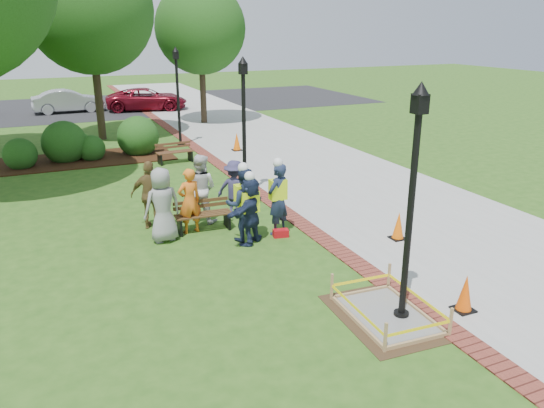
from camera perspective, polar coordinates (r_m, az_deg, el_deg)
name	(u,v)px	position (r m, az deg, el deg)	size (l,w,h in m)	color
ground	(273,265)	(11.97, 0.13, -6.54)	(100.00, 100.00, 0.00)	#285116
sidewalk	(285,152)	(22.58, 1.44, 5.64)	(6.00, 60.00, 0.02)	#9E9E99
brick_edging	(212,159)	(21.43, -6.48, 4.83)	(0.50, 60.00, 0.03)	maroon
mulch_bed	(83,159)	(22.52, -19.69, 4.53)	(7.00, 3.00, 0.05)	#381E0F
parking_lot	(109,106)	(37.50, -17.13, 10.05)	(36.00, 12.00, 0.01)	black
wet_concrete_pad	(387,305)	(10.09, 12.29, -10.61)	(1.81, 2.38, 0.55)	#47331E
bench_near	(204,221)	(13.92, -7.38, -1.87)	(1.49, 0.56, 0.79)	brown
bench_far	(175,157)	(21.06, -10.38, 5.04)	(1.46, 0.59, 0.77)	brown
cone_front	(465,294)	(10.62, 20.05, -9.09)	(0.38, 0.38, 0.74)	black
cone_back	(398,226)	(13.57, 13.44, -2.36)	(0.37, 0.37, 0.72)	black
cone_far	(237,142)	(22.78, -3.80, 6.66)	(0.40, 0.40, 0.78)	black
toolbox	(281,233)	(13.45, 0.94, -3.16)	(0.39, 0.21, 0.19)	#B10D14
lamp_near	(412,188)	(9.29, 14.86, 1.67)	(0.28, 0.28, 4.26)	black
lamp_mid	(244,117)	(16.14, -3.05, 9.31)	(0.28, 0.28, 4.26)	black
lamp_far	(178,89)	(23.73, -10.12, 12.05)	(0.28, 0.28, 4.26)	black
tree_back	(90,10)	(25.96, -19.03, 19.10)	(5.56, 5.56, 8.51)	#3D2D1E
tree_right	(200,28)	(29.35, -7.70, 18.21)	(4.74, 4.74, 7.33)	#3D2D1E
shrub_a	(22,168)	(22.09, -25.28, 3.51)	(1.23, 1.23, 1.23)	#1C4313
shrub_b	(67,161)	(22.59, -21.23, 4.35)	(1.72, 1.72, 1.72)	#1C4313
shrub_c	(93,160)	(22.42, -18.71, 4.53)	(1.07, 1.07, 1.07)	#1C4313
shrub_d	(139,154)	(22.93, -14.07, 5.25)	(1.71, 1.71, 1.71)	#1C4313
shrub_e	(82,152)	(23.89, -19.73, 5.24)	(0.90, 0.90, 0.90)	#1C4313
casual_person_a	(162,205)	(13.21, -11.71, -0.11)	(0.65, 0.48, 1.86)	gray
casual_person_b	(189,201)	(13.65, -8.87, 0.32)	(0.60, 0.44, 1.70)	orange
casual_person_c	(200,188)	(14.39, -7.70, 1.67)	(0.70, 0.69, 1.87)	silver
casual_person_d	(151,195)	(14.14, -12.89, 0.92)	(0.68, 0.58, 1.80)	brown
casual_person_e	(235,189)	(14.63, -4.02, 1.58)	(0.61, 0.60, 1.62)	#333055
hivis_worker_a	(250,208)	(12.82, -2.39, -0.42)	(0.63, 0.61, 1.83)	#1A2C45
hivis_worker_b	(278,197)	(13.37, 0.64, 0.76)	(0.70, 0.62, 2.00)	#1C1E49
hivis_worker_c	(244,203)	(12.98, -3.06, 0.15)	(0.67, 0.51, 1.99)	#181940
parked_car_b	(70,112)	(35.49, -20.93, 9.19)	(4.61, 2.01, 1.50)	#B3B3B8
parked_car_c	(148,110)	(35.03, -13.24, 9.81)	(4.60, 2.00, 1.50)	maroon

